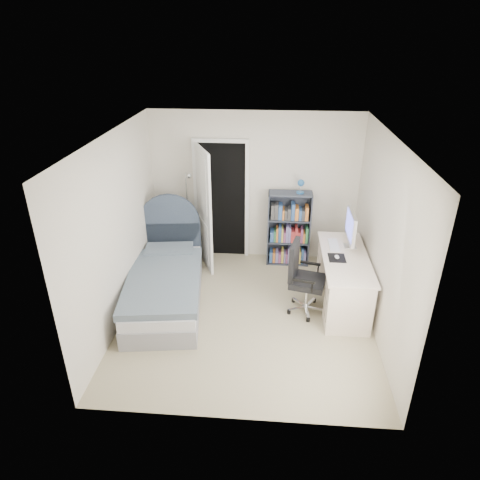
# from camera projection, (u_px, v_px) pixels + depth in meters

# --- Properties ---
(room_shell) EXTENTS (3.50, 3.70, 2.60)m
(room_shell) POSITION_uv_depth(u_px,v_px,m) (247.00, 235.00, 5.46)
(room_shell) COLOR gray
(room_shell) RESTS_ON ground
(door) EXTENTS (0.92, 0.77, 2.06)m
(door) POSITION_uv_depth(u_px,v_px,m) (210.00, 205.00, 6.98)
(door) COLOR black
(door) RESTS_ON ground
(bed) EXTENTS (1.26, 2.23, 1.31)m
(bed) POSITION_uv_depth(u_px,v_px,m) (166.00, 283.00, 6.22)
(bed) COLOR gray
(bed) RESTS_ON ground
(nightstand) EXTENTS (0.36, 0.36, 0.54)m
(nightstand) POSITION_uv_depth(u_px,v_px,m) (183.00, 239.00, 7.40)
(nightstand) COLOR tan
(nightstand) RESTS_ON ground
(floor_lamp) EXTENTS (0.22, 0.22, 1.55)m
(floor_lamp) POSITION_uv_depth(u_px,v_px,m) (190.00, 225.00, 7.25)
(floor_lamp) COLOR silver
(floor_lamp) RESTS_ON ground
(bookcase) EXTENTS (0.71, 0.30, 1.50)m
(bookcase) POSITION_uv_depth(u_px,v_px,m) (289.00, 231.00, 7.12)
(bookcase) COLOR #383F4D
(bookcase) RESTS_ON ground
(desk) EXTENTS (0.64, 1.59, 1.30)m
(desk) POSITION_uv_depth(u_px,v_px,m) (343.00, 278.00, 6.10)
(desk) COLOR #F0DDC9
(desk) RESTS_ON ground
(office_chair) EXTENTS (0.57, 0.59, 1.05)m
(office_chair) POSITION_uv_depth(u_px,v_px,m) (302.00, 275.00, 5.88)
(office_chair) COLOR silver
(office_chair) RESTS_ON ground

